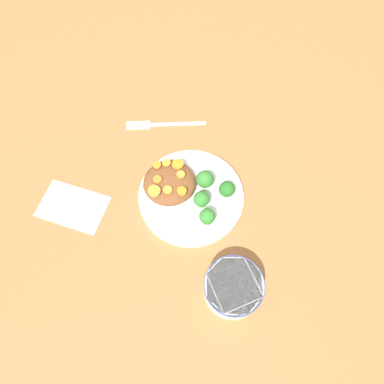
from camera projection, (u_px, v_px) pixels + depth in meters
ground_plane at (192, 198)px, 0.84m from camera, size 4.00×4.00×0.00m
plate at (192, 196)px, 0.83m from camera, size 0.23×0.23×0.02m
dip_bowl at (234, 288)px, 0.72m from camera, size 0.11×0.11×0.06m
stew_mound at (170, 183)px, 0.82m from camera, size 0.11×0.11×0.04m
broccoli_floret_0 at (206, 179)px, 0.81m from camera, size 0.04×0.04×0.05m
broccoli_floret_1 at (208, 217)px, 0.77m from camera, size 0.03×0.03×0.05m
broccoli_floret_2 at (202, 200)px, 0.79m from camera, size 0.03×0.03×0.04m
broccoli_floret_3 at (228, 189)px, 0.80m from camera, size 0.04×0.04×0.05m
carrot_slice_0 at (155, 191)px, 0.78m from camera, size 0.03×0.03×0.01m
carrot_slice_1 at (179, 164)px, 0.81m from camera, size 0.03×0.03×0.00m
carrot_slice_2 at (158, 165)px, 0.81m from camera, size 0.02×0.02×0.00m
carrot_slice_3 at (182, 175)px, 0.80m from camera, size 0.02×0.02×0.01m
carrot_slice_4 at (183, 191)px, 0.78m from camera, size 0.02×0.02×0.01m
carrot_slice_5 at (167, 163)px, 0.81m from camera, size 0.02×0.02×0.01m
carrot_slice_6 at (158, 180)px, 0.80m from camera, size 0.02×0.02×0.01m
carrot_slice_7 at (169, 190)px, 0.79m from camera, size 0.02×0.02×0.00m
fork at (159, 124)px, 0.92m from camera, size 0.20×0.03×0.01m
napkin at (74, 206)px, 0.83m from camera, size 0.17×0.13×0.01m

